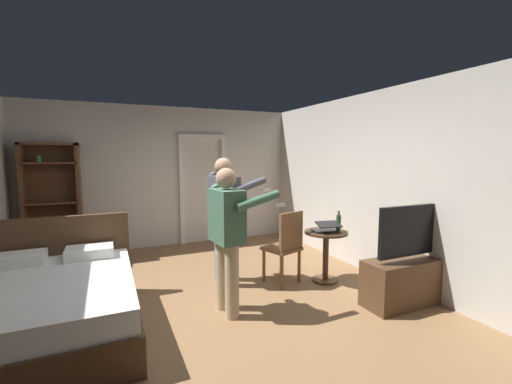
# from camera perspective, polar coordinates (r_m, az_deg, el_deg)

# --- Properties ---
(ground_plane) EXTENTS (6.45, 6.45, 0.00)m
(ground_plane) POSITION_cam_1_polar(r_m,az_deg,el_deg) (4.05, -7.41, -19.07)
(ground_plane) COLOR olive
(wall_back) EXTENTS (5.15, 0.12, 2.63)m
(wall_back) POSITION_cam_1_polar(r_m,az_deg,el_deg) (6.60, -15.10, 2.51)
(wall_back) COLOR beige
(wall_back) RESTS_ON ground_plane
(wall_right) EXTENTS (0.12, 6.11, 2.63)m
(wall_right) POSITION_cam_1_polar(r_m,az_deg,el_deg) (5.01, 21.08, 1.13)
(wall_right) COLOR beige
(wall_right) RESTS_ON ground_plane
(doorway_frame) EXTENTS (0.93, 0.08, 2.13)m
(doorway_frame) POSITION_cam_1_polar(r_m,az_deg,el_deg) (6.67, -9.07, 1.89)
(doorway_frame) COLOR white
(doorway_frame) RESTS_ON ground_plane
(bed) EXTENTS (1.55, 1.93, 1.02)m
(bed) POSITION_cam_1_polar(r_m,az_deg,el_deg) (3.91, -31.81, -16.14)
(bed) COLOR #4C331E
(bed) RESTS_ON ground_plane
(bookshelf) EXTENTS (0.84, 0.32, 1.93)m
(bookshelf) POSITION_cam_1_polar(r_m,az_deg,el_deg) (6.37, -31.38, -0.86)
(bookshelf) COLOR brown
(bookshelf) RESTS_ON ground_plane
(tv_flatscreen) EXTENTS (1.16, 0.40, 1.17)m
(tv_flatscreen) POSITION_cam_1_polar(r_m,az_deg,el_deg) (4.41, 24.74, -12.71)
(tv_flatscreen) COLOR #4C331E
(tv_flatscreen) RESTS_ON ground_plane
(side_table) EXTENTS (0.59, 0.59, 0.70)m
(side_table) POSITION_cam_1_polar(r_m,az_deg,el_deg) (4.73, 11.83, -9.32)
(side_table) COLOR #4C331E
(side_table) RESTS_ON ground_plane
(laptop) EXTENTS (0.38, 0.38, 0.15)m
(laptop) POSITION_cam_1_polar(r_m,az_deg,el_deg) (4.61, 11.84, -6.09)
(laptop) COLOR black
(laptop) RESTS_ON side_table
(bottle_on_table) EXTENTS (0.06, 0.06, 0.28)m
(bottle_on_table) POSITION_cam_1_polar(r_m,az_deg,el_deg) (4.67, 13.91, -5.13)
(bottle_on_table) COLOR #38532D
(bottle_on_table) RESTS_ON side_table
(wooden_chair) EXTENTS (0.53, 0.53, 0.99)m
(wooden_chair) POSITION_cam_1_polar(r_m,az_deg,el_deg) (4.54, 5.09, -8.87)
(wooden_chair) COLOR brown
(wooden_chair) RESTS_ON ground_plane
(person_blue_shirt) EXTENTS (0.74, 0.60, 1.60)m
(person_blue_shirt) POSITION_cam_1_polar(r_m,az_deg,el_deg) (3.63, -4.86, -6.58)
(person_blue_shirt) COLOR tan
(person_blue_shirt) RESTS_ON ground_plane
(person_striped_shirt) EXTENTS (0.75, 0.65, 1.70)m
(person_striped_shirt) POSITION_cam_1_polar(r_m,az_deg,el_deg) (4.48, -5.40, -3.20)
(person_striped_shirt) COLOR slate
(person_striped_shirt) RESTS_ON ground_plane
(suitcase_dark) EXTENTS (0.59, 0.36, 0.47)m
(suitcase_dark) POSITION_cam_1_polar(r_m,az_deg,el_deg) (5.85, -26.07, -9.14)
(suitcase_dark) COLOR #4C1919
(suitcase_dark) RESTS_ON ground_plane
(suitcase_small) EXTENTS (0.61, 0.45, 0.40)m
(suitcase_small) POSITION_cam_1_polar(r_m,az_deg,el_deg) (5.33, -26.21, -11.09)
(suitcase_small) COLOR #1E2D38
(suitcase_small) RESTS_ON ground_plane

